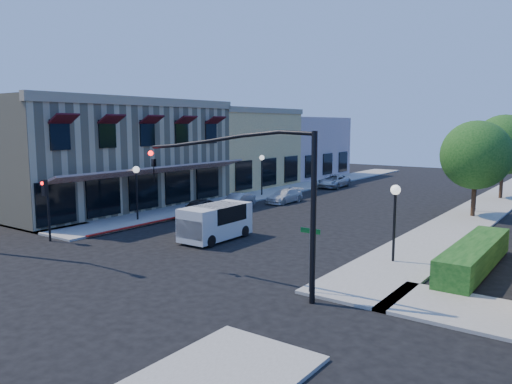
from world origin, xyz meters
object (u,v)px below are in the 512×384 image
Objects in this scene: street_tree_a at (476,155)px; lamppost_left_near at (136,179)px; lamppost_left_far at (262,165)px; parked_car_d at (333,181)px; secondary_signal at (46,199)px; white_van at (215,220)px; street_name_sign at (310,250)px; parked_car_a at (198,208)px; parked_car_b at (237,201)px; lamppost_right_far at (477,174)px; street_tree_b at (504,145)px; signal_mast_arm at (262,183)px; lamppost_right_near at (395,204)px; parked_car_c at (284,196)px.

street_tree_a reaches higher than lamppost_left_near.
parked_car_d is (2.30, 9.11, -2.10)m from lamppost_left_far.
white_van is at bearing 38.09° from secondary_signal.
street_name_sign is 9.73m from white_van.
parked_car_b is at bearing 83.53° from parked_car_a.
parked_car_d is (-14.70, 7.11, -2.10)m from lamppost_right_far.
street_tree_b reaches higher than lamppost_left_far.
signal_mast_arm is 1.87× the size of white_van.
signal_mast_arm is (-2.94, -20.50, -0.11)m from street_tree_a.
lamppost_right_near is (17.00, -14.00, 0.00)m from lamppost_left_far.
street_tree_a is at bearing 81.83° from signal_mast_arm.
lamppost_right_near is at bearing 21.78° from secondary_signal.
street_tree_b is 15.53m from parked_car_d.
secondary_signal is (-16.80, -20.59, -1.88)m from street_tree_a.
parked_car_c is (3.10, 18.59, -1.78)m from secondary_signal.
street_name_sign is 0.73× the size of parked_car_b.
street_tree_a is 1.82× the size of lamppost_right_far.
parked_car_b is at bearing -132.34° from street_tree_b.
parked_car_a is (-15.00, -10.74, -3.58)m from street_tree_a.
lamppost_left_near is 0.96× the size of parked_car_c.
secondary_signal is at bearing -177.07° from street_name_sign.
street_tree_b reaches higher than lamppost_left_near.
street_tree_a is 1.95× the size of secondary_signal.
street_tree_a is 16.73m from parked_car_b.
white_van is 24.77m from parked_car_d.
secondary_signal reaches higher than parked_car_b.
secondary_signal is (-13.86, -0.09, -1.77)m from signal_mast_arm.
street_tree_a is 0.92× the size of street_tree_b.
street_tree_a is at bearing 88.77° from lamppost_right_near.
lamppost_right_far reaches higher than parked_car_b.
lamppost_left_near reaches higher than white_van.
secondary_signal is 15.53m from street_name_sign.
lamppost_left_far is 17.12m from lamppost_right_far.
lamppost_right_far is at bearing -29.78° from parked_car_d.
signal_mast_arm is 15.82m from lamppost_left_near.
street_tree_b is 22.62m from parked_car_b.
street_name_sign is 0.70× the size of lamppost_right_near.
lamppost_left_far is 0.83× the size of white_van.
parked_car_a is 8.84m from parked_car_c.
street_tree_b reaches higher than parked_car_b.
parked_car_c is at bearing -138.78° from street_tree_b.
parked_car_b is 4.65m from parked_car_c.
lamppost_left_far is 4.67m from parked_car_c.
lamppost_left_far is 1.00× the size of lamppost_right_far.
lamppost_left_far reaches higher than parked_car_a.
street_tree_a is 17.91m from parked_car_d.
parked_car_b is (-13.70, 13.34, -1.13)m from street_name_sign.
secondary_signal is 14.36m from parked_car_b.
street_name_sign is at bearing -93.76° from street_tree_a.
street_tree_b reaches higher than signal_mast_arm.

